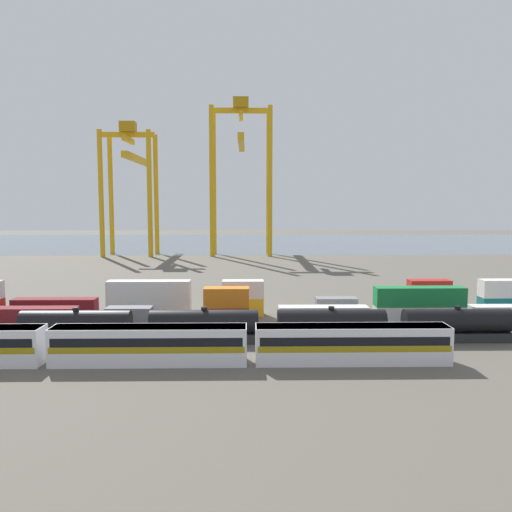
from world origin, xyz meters
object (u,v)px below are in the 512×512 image
object	(u,v)px
passenger_train	(149,343)
gantry_crane_central	(241,160)
shipping_container_12	(55,307)
shipping_container_15	(243,307)
shipping_container_6	(323,316)
gantry_crane_west	(132,174)
shipping_container_2	(32,317)
freight_tank_row	(268,325)
shipping_container_18	(428,306)

from	to	relation	value
passenger_train	gantry_crane_central	size ratio (longest dim) A/B	1.24
shipping_container_12	shipping_container_15	bearing A→B (deg)	0.00
shipping_container_6	passenger_train	bearing A→B (deg)	-141.10
gantry_crane_west	shipping_container_2	bearing A→B (deg)	-85.19
shipping_container_2	gantry_crane_west	world-z (taller)	gantry_crane_west
passenger_train	freight_tank_row	world-z (taller)	freight_tank_row
shipping_container_2	shipping_container_15	size ratio (longest dim) A/B	2.00
shipping_container_12	gantry_crane_central	size ratio (longest dim) A/B	0.24
freight_tank_row	shipping_container_12	distance (m)	33.88
shipping_container_6	shipping_container_15	xyz separation A→B (m)	(-10.87, 6.43, 0.00)
passenger_train	shipping_container_15	size ratio (longest dim) A/B	10.19
shipping_container_2	gantry_crane_central	bearing A→B (deg)	74.79
shipping_container_6	shipping_container_15	bearing A→B (deg)	149.41
shipping_container_6	shipping_container_18	size ratio (longest dim) A/B	2.00
freight_tank_row	gantry_crane_west	size ratio (longest dim) A/B	1.38
shipping_container_6	shipping_container_18	xyz separation A→B (m)	(16.65, 6.43, 0.00)
freight_tank_row	gantry_crane_west	xyz separation A→B (m)	(-39.73, 108.24, 24.22)
shipping_container_2	shipping_container_6	distance (m)	39.13
freight_tank_row	gantry_crane_central	xyz separation A→B (m)	(-4.22, 107.80, 28.42)
freight_tank_row	shipping_container_12	size ratio (longest dim) A/B	4.80
freight_tank_row	passenger_train	bearing A→B (deg)	-146.64
shipping_container_6	gantry_crane_central	xyz separation A→B (m)	(-12.04, 99.64, 29.10)
shipping_container_15	shipping_container_18	world-z (taller)	same
shipping_container_12	passenger_train	bearing A→B (deg)	-51.56
shipping_container_15	gantry_crane_west	xyz separation A→B (m)	(-36.68, 93.65, 24.89)
freight_tank_row	gantry_crane_central	distance (m)	111.57
shipping_container_2	shipping_container_12	size ratio (longest dim) A/B	1.00
shipping_container_18	gantry_crane_west	xyz separation A→B (m)	(-64.20, 93.65, 24.89)
shipping_container_12	shipping_container_15	distance (m)	27.52
shipping_container_6	shipping_container_18	bearing A→B (deg)	21.11
freight_tank_row	shipping_container_15	distance (m)	14.92
shipping_container_15	gantry_crane_central	bearing A→B (deg)	90.72
shipping_container_6	gantry_crane_west	distance (m)	113.56
shipping_container_2	gantry_crane_west	bearing A→B (deg)	94.81
shipping_container_2	shipping_container_12	distance (m)	6.47
shipping_container_6	shipping_container_15	size ratio (longest dim) A/B	2.00
shipping_container_6	shipping_container_12	xyz separation A→B (m)	(-38.39, 6.43, 0.00)
shipping_container_12	freight_tank_row	bearing A→B (deg)	-25.50
shipping_container_12	shipping_container_6	bearing A→B (deg)	-9.50
shipping_container_2	passenger_train	bearing A→B (deg)	-41.00
shipping_container_12	gantry_crane_west	bearing A→B (deg)	95.58
shipping_container_6	shipping_container_18	distance (m)	17.85
freight_tank_row	shipping_container_2	bearing A→B (deg)	165.39
shipping_container_15	shipping_container_6	bearing A→B (deg)	-30.59
freight_tank_row	shipping_container_6	size ratio (longest dim) A/B	4.80
shipping_container_6	gantry_crane_central	bearing A→B (deg)	96.89
shipping_container_2	freight_tank_row	bearing A→B (deg)	-14.61
shipping_container_2	gantry_crane_west	xyz separation A→B (m)	(-8.42, 100.08, 24.89)
shipping_container_15	shipping_container_18	bearing A→B (deg)	0.00
shipping_container_2	shipping_container_12	bearing A→B (deg)	83.43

